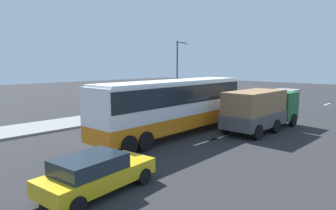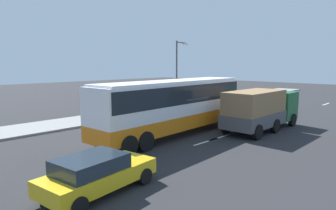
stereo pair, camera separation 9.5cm
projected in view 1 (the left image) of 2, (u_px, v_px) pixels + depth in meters
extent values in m
plane|color=#28282B|center=(185.00, 133.00, 20.53)|extent=(120.00, 120.00, 0.00)
cube|color=gray|center=(111.00, 116.00, 26.47)|extent=(80.00, 4.00, 0.15)
cube|color=white|center=(125.00, 167.00, 13.75)|extent=(2.40, 0.16, 0.01)
cube|color=white|center=(206.00, 142.00, 18.21)|extent=(2.40, 0.16, 0.01)
cube|color=white|center=(220.00, 137.00, 19.26)|extent=(2.40, 0.16, 0.01)
cube|color=white|center=(279.00, 119.00, 25.63)|extent=(2.40, 0.16, 0.01)
cube|color=white|center=(284.00, 118.00, 26.32)|extent=(2.40, 0.16, 0.01)
cube|color=white|center=(327.00, 104.00, 35.02)|extent=(2.40, 0.16, 0.01)
cube|color=orange|center=(174.00, 120.00, 19.73)|extent=(12.55, 2.99, 0.90)
cube|color=silver|center=(174.00, 98.00, 19.53)|extent=(12.55, 2.99, 2.07)
cube|color=black|center=(174.00, 93.00, 19.49)|extent=(12.31, 3.01, 1.14)
cube|color=black|center=(224.00, 90.00, 24.10)|extent=(0.22, 2.27, 1.66)
cube|color=silver|center=(174.00, 81.00, 19.38)|extent=(12.05, 2.82, 0.12)
cylinder|color=black|center=(200.00, 116.00, 24.01)|extent=(1.11, 0.35, 1.10)
cylinder|color=black|center=(226.00, 120.00, 22.45)|extent=(1.11, 0.35, 1.10)
cylinder|color=black|center=(117.00, 134.00, 17.73)|extent=(1.11, 0.35, 1.10)
cylinder|color=black|center=(145.00, 141.00, 16.18)|extent=(1.11, 0.35, 1.10)
cylinder|color=black|center=(101.00, 138.00, 16.84)|extent=(1.11, 0.35, 1.10)
cylinder|color=black|center=(128.00, 146.00, 15.29)|extent=(1.11, 0.35, 1.10)
cube|color=#19592D|center=(278.00, 105.00, 23.20)|extent=(2.07, 2.40, 2.10)
cube|color=#4C4C4F|center=(254.00, 119.00, 20.55)|extent=(5.19, 2.41, 0.90)
cube|color=olive|center=(255.00, 102.00, 20.39)|extent=(4.98, 2.32, 1.50)
cylinder|color=black|center=(264.00, 116.00, 24.23)|extent=(0.96, 0.28, 0.96)
cylinder|color=black|center=(293.00, 120.00, 22.66)|extent=(0.96, 0.28, 0.96)
cylinder|color=black|center=(246.00, 122.00, 22.06)|extent=(0.96, 0.28, 0.96)
cylinder|color=black|center=(276.00, 126.00, 20.49)|extent=(0.96, 0.28, 0.96)
cylinder|color=black|center=(226.00, 127.00, 20.19)|extent=(0.96, 0.28, 0.96)
cylinder|color=black|center=(258.00, 132.00, 18.62)|extent=(0.96, 0.28, 0.96)
cube|color=gold|center=(98.00, 176.00, 11.02)|extent=(4.61, 2.33, 0.59)
cube|color=#1E2833|center=(89.00, 164.00, 10.64)|extent=(2.61, 1.95, 0.54)
cylinder|color=black|center=(114.00, 167.00, 12.81)|extent=(0.66, 0.27, 0.64)
cylinder|color=black|center=(144.00, 176.00, 11.77)|extent=(0.66, 0.27, 0.64)
cylinder|color=black|center=(47.00, 192.00, 10.34)|extent=(0.66, 0.27, 0.64)
cylinder|color=black|center=(77.00, 206.00, 9.30)|extent=(0.66, 0.27, 0.64)
cube|color=#194799|center=(270.00, 104.00, 30.14)|extent=(4.31, 1.95, 0.66)
cube|color=#1E2833|center=(270.00, 98.00, 29.96)|extent=(2.39, 1.76, 0.59)
cylinder|color=black|center=(268.00, 105.00, 31.86)|extent=(0.64, 0.21, 0.64)
cylinder|color=black|center=(284.00, 107.00, 30.67)|extent=(0.64, 0.21, 0.64)
cylinder|color=black|center=(255.00, 108.00, 29.70)|extent=(0.64, 0.21, 0.64)
cylinder|color=black|center=(272.00, 110.00, 28.50)|extent=(0.64, 0.21, 0.64)
cylinder|color=black|center=(190.00, 103.00, 32.02)|extent=(0.14, 0.14, 0.82)
cylinder|color=black|center=(188.00, 103.00, 31.95)|extent=(0.14, 0.14, 0.82)
cylinder|color=#338C4C|center=(189.00, 96.00, 31.89)|extent=(0.32, 0.32, 0.61)
sphere|color=brown|center=(189.00, 92.00, 31.83)|extent=(0.22, 0.22, 0.22)
cylinder|color=#38334C|center=(106.00, 111.00, 26.40)|extent=(0.14, 0.14, 0.86)
cylinder|color=#38334C|center=(105.00, 111.00, 26.26)|extent=(0.14, 0.14, 0.86)
cylinder|color=beige|center=(105.00, 103.00, 26.23)|extent=(0.32, 0.32, 0.65)
sphere|color=brown|center=(105.00, 98.00, 26.17)|extent=(0.23, 0.23, 0.23)
cylinder|color=#47474C|center=(177.00, 75.00, 30.13)|extent=(0.16, 0.16, 6.84)
cylinder|color=#47474C|center=(182.00, 43.00, 30.13)|extent=(1.28, 0.10, 0.10)
cube|color=silver|center=(186.00, 44.00, 30.60)|extent=(0.50, 0.24, 0.16)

